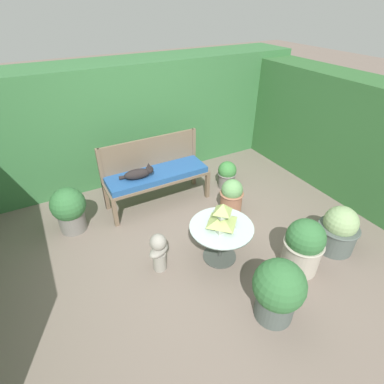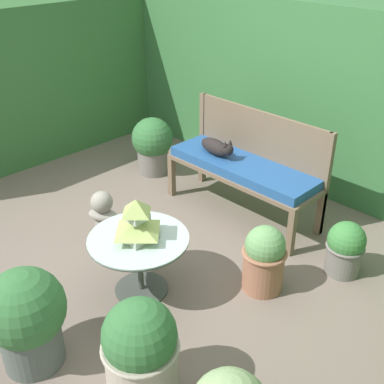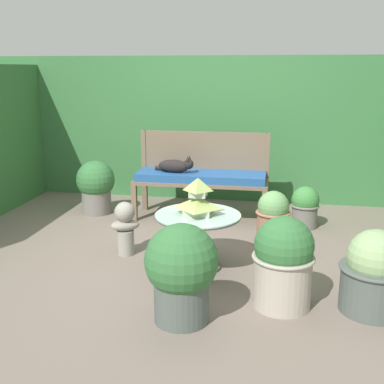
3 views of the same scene
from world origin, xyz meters
TOP-DOWN VIEW (x-y plane):
  - ground at (0.00, 0.00)m, footprint 30.00×30.00m
  - foliage_hedge_back at (0.00, 2.36)m, footprint 6.40×0.91m
  - garden_bench at (-0.05, 1.02)m, footprint 1.59×0.53m
  - bench_backrest at (-0.05, 1.26)m, footprint 1.59×0.06m
  - cat at (-0.35, 0.97)m, footprint 0.49×0.22m
  - patio_table at (0.16, -0.45)m, footprint 0.77×0.77m
  - pagoda_birdhouse at (0.16, -0.45)m, footprint 0.32×0.32m
  - garden_bust at (-0.59, -0.26)m, footprint 0.32×0.27m
  - potted_plant_table_near at (0.20, -1.41)m, footprint 0.53×0.53m
  - potted_plant_bench_left at (1.57, -1.03)m, footprint 0.52×0.52m
  - potted_plant_bench_right at (1.17, 0.90)m, footprint 0.32×0.32m
  - potted_plant_path_edge at (0.91, -1.06)m, footprint 0.47×0.47m
  - potted_plant_table_far at (-1.38, 1.01)m, footprint 0.47×0.47m
  - potted_plant_hedge_corner at (0.81, 0.26)m, footprint 0.36×0.36m

SIDE VIEW (x-z plane):
  - ground at x=0.00m, z-range 0.00..0.00m
  - potted_plant_bench_right at x=1.17m, z-range 0.00..0.48m
  - potted_plant_hedge_corner at x=0.81m, z-range 0.00..0.57m
  - garden_bust at x=-0.59m, z-range 0.03..0.56m
  - potted_plant_bench_left at x=1.57m, z-range -0.02..0.62m
  - potted_plant_table_far at x=-1.38m, z-range 0.02..0.69m
  - potted_plant_path_edge at x=0.91m, z-range 0.00..0.71m
  - potted_plant_table_near at x=0.20m, z-range 0.02..0.75m
  - patio_table at x=0.16m, z-range 0.15..0.65m
  - garden_bench at x=-0.05m, z-range 0.20..0.77m
  - pagoda_birdhouse at x=0.16m, z-range 0.48..0.81m
  - cat at x=-0.35m, z-range 0.54..0.75m
  - bench_backrest at x=-0.05m, z-range 0.22..1.25m
  - foliage_hedge_back at x=0.00m, z-range 0.00..1.93m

